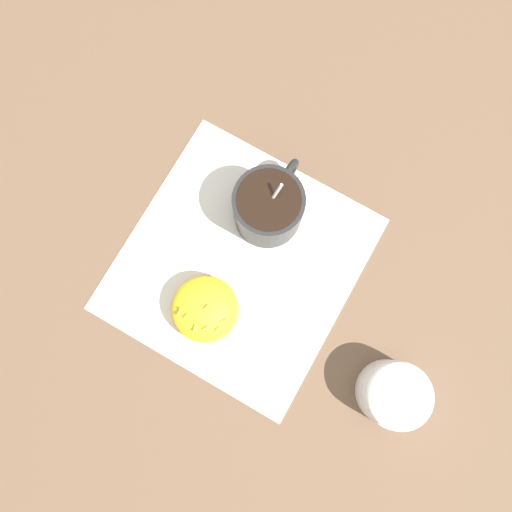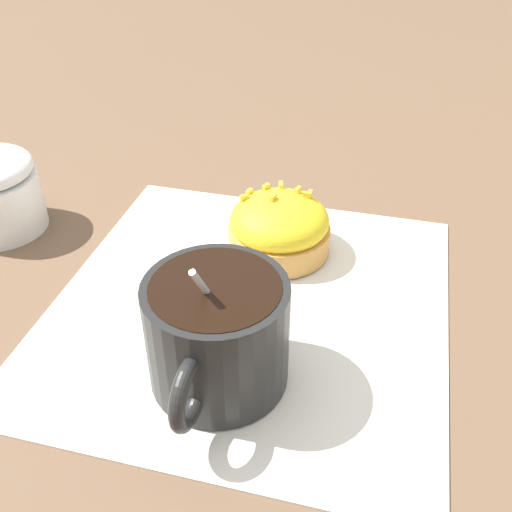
% 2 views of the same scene
% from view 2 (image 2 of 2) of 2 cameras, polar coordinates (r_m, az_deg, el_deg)
% --- Properties ---
extents(ground_plane, '(3.00, 3.00, 0.00)m').
position_cam_2_polar(ground_plane, '(0.44, -0.60, -4.78)').
color(ground_plane, brown).
extents(paper_napkin, '(0.30, 0.28, 0.00)m').
position_cam_2_polar(paper_napkin, '(0.44, -0.60, -4.64)').
color(paper_napkin, white).
rests_on(paper_napkin, ground_plane).
extents(coffee_cup, '(0.11, 0.09, 0.09)m').
position_cam_2_polar(coffee_cup, '(0.36, -4.04, -7.07)').
color(coffee_cup, black).
rests_on(coffee_cup, paper_napkin).
extents(frosted_pastry, '(0.08, 0.08, 0.05)m').
position_cam_2_polar(frosted_pastry, '(0.48, 2.23, 2.80)').
color(frosted_pastry, '#D19347').
rests_on(frosted_pastry, paper_napkin).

